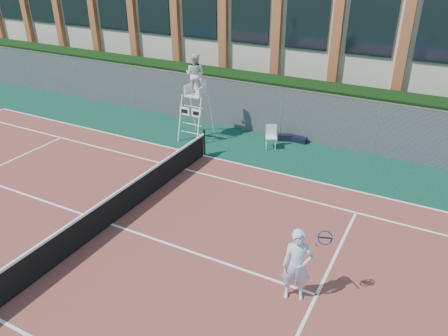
% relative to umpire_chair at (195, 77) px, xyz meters
% --- Properties ---
extents(ground, '(120.00, 120.00, 0.00)m').
position_rel_umpire_chair_xyz_m(ground, '(1.22, -7.05, -2.70)').
color(ground, '#233814').
extents(apron, '(36.00, 20.00, 0.01)m').
position_rel_umpire_chair_xyz_m(apron, '(1.22, -6.05, -2.69)').
color(apron, '#0B3226').
rests_on(apron, ground).
extents(tennis_court, '(23.77, 10.97, 0.02)m').
position_rel_umpire_chair_xyz_m(tennis_court, '(1.22, -7.05, -2.68)').
color(tennis_court, brown).
rests_on(tennis_court, apron).
extents(tennis_net, '(0.10, 11.30, 1.10)m').
position_rel_umpire_chair_xyz_m(tennis_net, '(1.22, -7.05, -2.16)').
color(tennis_net, black).
rests_on(tennis_net, ground).
extents(fence, '(40.00, 0.06, 2.20)m').
position_rel_umpire_chair_xyz_m(fence, '(1.22, 1.75, -1.60)').
color(fence, '#595E60').
rests_on(fence, ground).
extents(hedge, '(40.00, 1.40, 2.20)m').
position_rel_umpire_chair_xyz_m(hedge, '(1.22, 2.95, -1.60)').
color(hedge, black).
rests_on(hedge, ground).
extents(building, '(45.00, 10.60, 8.22)m').
position_rel_umpire_chair_xyz_m(building, '(1.22, 10.90, 1.45)').
color(building, beige).
rests_on(building, ground).
extents(umpire_chair, '(1.03, 1.59, 3.69)m').
position_rel_umpire_chair_xyz_m(umpire_chair, '(0.00, 0.00, 0.00)').
color(umpire_chair, white).
rests_on(umpire_chair, ground).
extents(plastic_chair, '(0.60, 0.60, 0.97)m').
position_rel_umpire_chair_xyz_m(plastic_chair, '(3.28, 0.51, -2.12)').
color(plastic_chair, silver).
rests_on(plastic_chair, apron).
extents(sports_bag_near, '(0.70, 0.49, 0.28)m').
position_rel_umpire_chair_xyz_m(sports_bag_near, '(3.59, 1.44, -2.55)').
color(sports_bag_near, black).
rests_on(sports_bag_near, apron).
extents(sports_bag_far, '(0.62, 0.29, 0.25)m').
position_rel_umpire_chair_xyz_m(sports_bag_far, '(4.19, 1.54, -2.57)').
color(sports_bag_far, black).
rests_on(sports_bag_far, apron).
extents(tennis_player, '(1.09, 0.79, 1.89)m').
position_rel_umpire_chair_xyz_m(tennis_player, '(7.16, -7.35, -1.72)').
color(tennis_player, silver).
rests_on(tennis_player, tennis_court).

